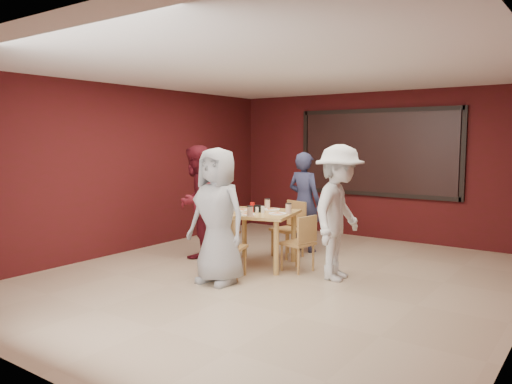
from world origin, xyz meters
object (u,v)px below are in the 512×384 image
Objects in this scene: diner_front at (217,216)px; diner_left at (197,201)px; chair_front at (227,244)px; chair_back at (291,225)px; diner_back at (304,202)px; dining_table at (259,219)px; chair_left at (221,230)px; chair_right at (301,240)px; diner_right at (339,213)px.

diner_front is 1.57m from diner_left.
chair_back is at bearing 90.27° from chair_front.
diner_back is at bearing 90.72° from chair_front.
dining_table is 1.57× the size of chair_left.
diner_back is 1.83m from diner_left.
diner_back is (0.04, 1.28, 0.13)m from dining_table.
chair_front reaches higher than chair_right.
diner_back is at bearing 39.45° from diner_right.
chair_back reaches higher than chair_front.
chair_front is 0.47m from diner_front.
chair_back is 0.53× the size of diner_back.
chair_front is 1.49m from diner_left.
diner_left is 2.47m from diner_right.
chair_left is 0.61m from diner_left.
chair_back is at bearing 97.02° from diner_back.
diner_back is (0.83, 1.20, 0.39)m from chair_left.
diner_back is 0.93× the size of diner_left.
chair_front is 0.47× the size of diner_front.
diner_left is at bearing -154.25° from chair_left.
diner_left is (-1.20, -1.38, 0.06)m from diner_back.
chair_back is 1.00m from chair_right.
dining_table is at bearing -93.97° from chair_back.
diner_front is 0.99× the size of diner_left.
chair_right is at bearing 77.31° from diner_left.
chair_back is 1.53m from diner_right.
chair_back is (0.06, 0.82, -0.21)m from dining_table.
chair_front is 0.50× the size of diner_back.
chair_back is 1.92m from diner_front.
dining_table is 1.48× the size of chair_front.
chair_front is 1.66m from chair_back.
diner_right reaches higher than diner_front.
chair_front is at bearing -46.76° from chair_left.
chair_left is 0.44× the size of diner_left.
diner_right reaches higher than dining_table.
chair_left is 2.15m from diner_right.
chair_back is at bearing 90.31° from diner_front.
diner_back reaches higher than chair_back.
diner_right is at bearing -1.41° from chair_left.
dining_table is 0.69× the size of diner_right.
chair_right is 0.45× the size of diner_left.
dining_table is 1.08m from diner_front.
chair_back is 0.50× the size of diner_front.
chair_left is at bearing 98.20° from diner_left.
diner_back is at bearing 121.35° from diner_left.
diner_right is at bearing 1.03° from dining_table.
chair_front is 0.95× the size of chair_back.
diner_right reaches higher than chair_front.
diner_right is (1.30, 0.02, 0.20)m from dining_table.
chair_front is at bearing -125.37° from chair_right.
chair_front is 1.57m from diner_right.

